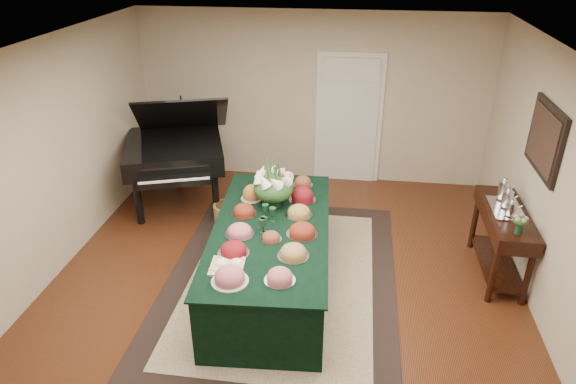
# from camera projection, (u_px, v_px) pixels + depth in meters

# --- Properties ---
(ground) EXTENTS (6.00, 6.00, 0.00)m
(ground) POSITION_uv_depth(u_px,v_px,m) (284.00, 282.00, 6.08)
(ground) COLOR black
(ground) RESTS_ON ground
(area_rug) EXTENTS (2.69, 3.77, 0.01)m
(area_rug) POSITION_uv_depth(u_px,v_px,m) (281.00, 279.00, 6.12)
(area_rug) COLOR black
(area_rug) RESTS_ON ground
(kitchen_doorway) EXTENTS (1.05, 0.07, 2.10)m
(kitchen_doorway) POSITION_uv_depth(u_px,v_px,m) (349.00, 121.00, 8.16)
(kitchen_doorway) COLOR silver
(kitchen_doorway) RESTS_ON ground
(buffet_table) EXTENTS (1.45, 2.78, 0.80)m
(buffet_table) POSITION_uv_depth(u_px,v_px,m) (272.00, 256.00, 5.85)
(buffet_table) COLOR black
(buffet_table) RESTS_ON ground
(food_platters) EXTENTS (1.04, 2.42, 0.14)m
(food_platters) POSITION_uv_depth(u_px,v_px,m) (271.00, 228.00, 5.55)
(food_platters) COLOR silver
(food_platters) RESTS_ON buffet_table
(cutting_board) EXTENTS (0.34, 0.34, 0.10)m
(cutting_board) POSITION_uv_depth(u_px,v_px,m) (227.00, 263.00, 4.99)
(cutting_board) COLOR tan
(cutting_board) RESTS_ON buffet_table
(green_goblets) EXTENTS (0.17, 0.40, 0.18)m
(green_goblets) POSITION_uv_depth(u_px,v_px,m) (266.00, 219.00, 5.65)
(green_goblets) COLOR #143420
(green_goblets) RESTS_ON buffet_table
(floral_centerpiece) EXTENTS (0.49, 0.49, 0.49)m
(floral_centerpiece) POSITION_uv_depth(u_px,v_px,m) (273.00, 184.00, 5.99)
(floral_centerpiece) COLOR #143420
(floral_centerpiece) RESTS_ON buffet_table
(grand_piano) EXTENTS (1.77, 1.96, 1.70)m
(grand_piano) POSITION_uv_depth(u_px,v_px,m) (175.00, 150.00, 7.51)
(grand_piano) COLOR black
(grand_piano) RESTS_ON ground
(wicker_basket) EXTENTS (0.39, 0.39, 0.24)m
(wicker_basket) POSITION_uv_depth(u_px,v_px,m) (227.00, 212.00, 7.34)
(wicker_basket) COLOR olive
(wicker_basket) RESTS_ON ground
(mahogany_sideboard) EXTENTS (0.45, 1.33, 0.86)m
(mahogany_sideboard) POSITION_uv_depth(u_px,v_px,m) (504.00, 226.00, 5.95)
(mahogany_sideboard) COLOR black
(mahogany_sideboard) RESTS_ON ground
(tea_service) EXTENTS (0.34, 0.58, 0.30)m
(tea_service) POSITION_uv_depth(u_px,v_px,m) (507.00, 199.00, 5.89)
(tea_service) COLOR silver
(tea_service) RESTS_ON mahogany_sideboard
(pink_bouquet) EXTENTS (0.17, 0.17, 0.22)m
(pink_bouquet) POSITION_uv_depth(u_px,v_px,m) (520.00, 221.00, 5.37)
(pink_bouquet) COLOR #143420
(pink_bouquet) RESTS_ON mahogany_sideboard
(wall_painting) EXTENTS (0.05, 0.95, 0.75)m
(wall_painting) POSITION_uv_depth(u_px,v_px,m) (545.00, 139.00, 5.43)
(wall_painting) COLOR black
(wall_painting) RESTS_ON ground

